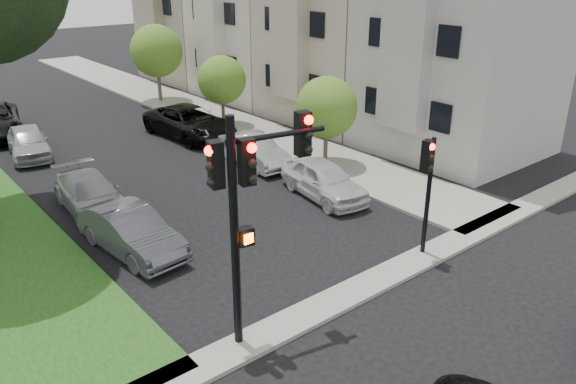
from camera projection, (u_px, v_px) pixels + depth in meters
ground at (416, 326)px, 13.93m from camera, size 140.00×140.00×0.00m
sidewalk_right at (178, 104)px, 34.97m from camera, size 3.50×44.00×0.12m
sidewalk_cross at (358, 290)px, 15.33m from camera, size 60.00×1.00×0.12m
small_tree_a at (327, 107)px, 23.66m from camera, size 2.63×2.63×3.94m
small_tree_b at (222, 80)px, 29.44m from camera, size 2.54×2.54×3.81m
small_tree_c at (156, 51)px, 34.34m from camera, size 3.19×3.19×4.79m
traffic_signal_main at (249, 190)px, 12.07m from camera, size 2.73×0.76×5.57m
traffic_signal_secondary at (428, 176)px, 16.19m from camera, size 0.49×0.40×3.76m
car_parked_0 at (324, 180)px, 21.19m from camera, size 2.27×4.38×1.42m
car_parked_1 at (254, 150)px, 24.56m from camera, size 1.71×4.16×1.34m
car_parked_2 at (190, 122)px, 28.37m from camera, size 2.96×5.76×1.56m
car_parked_5 at (131, 231)px, 17.19m from camera, size 1.93×4.41×1.41m
car_parked_6 at (91, 194)px, 20.03m from camera, size 2.18×4.64×1.31m
car_parked_7 at (28, 142)px, 25.56m from camera, size 2.38×4.36×1.41m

